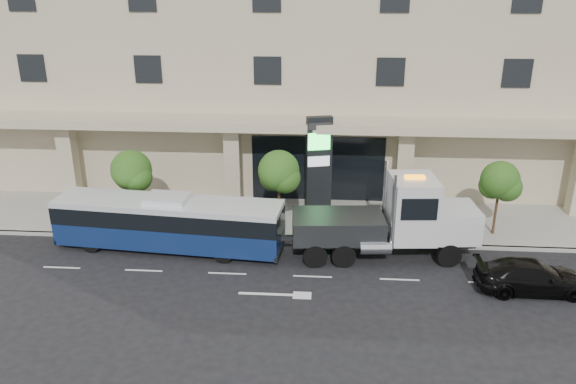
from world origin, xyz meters
name	(u,v)px	position (x,y,z in m)	size (l,w,h in m)	color
ground	(313,261)	(0.00, 0.00, 0.00)	(120.00, 120.00, 0.00)	black
sidewalk	(316,219)	(0.00, 5.00, 0.07)	(120.00, 6.00, 0.15)	gray
curb	(315,242)	(0.00, 2.00, 0.07)	(120.00, 0.30, 0.15)	gray
convention_center	(322,25)	(0.00, 15.42, 9.97)	(60.00, 17.60, 20.00)	tan
tree_left	(132,173)	(-9.97, 3.59, 3.11)	(2.27, 2.20, 4.22)	#422B19
tree_mid	(279,174)	(-1.97, 3.59, 3.26)	(2.28, 2.20, 4.38)	#422B19
tree_right	(500,183)	(9.53, 3.59, 3.04)	(2.10, 2.00, 4.04)	#422B19
city_bus	(169,222)	(-7.32, 0.87, 1.48)	(11.66, 3.48, 2.91)	black
tow_truck	(393,221)	(3.81, 0.89, 1.90)	(10.18, 3.19, 4.62)	#2D3033
black_sedan	(532,277)	(9.64, -2.07, 0.71)	(1.99, 4.89, 1.42)	black
signage_pylon	(319,166)	(0.08, 5.73, 3.06)	(1.51, 0.87, 5.73)	black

